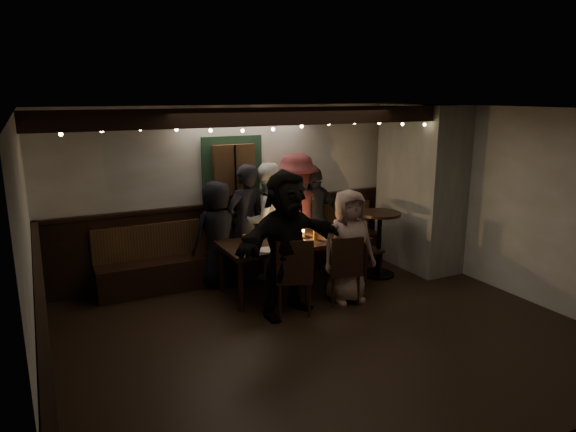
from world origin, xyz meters
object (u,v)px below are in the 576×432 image
person_a (217,234)px  person_f (286,243)px  person_d (297,213)px  person_b (246,224)px  high_top (379,236)px  chair_end (363,246)px  dining_table (294,244)px  person_g (348,246)px  person_e (315,218)px  person_c (266,221)px  chair_near_right (344,266)px  chair_near_left (294,272)px

person_a → person_f: person_f is taller
person_d → person_b: bearing=-1.7°
high_top → person_b: bearing=159.5°
chair_end → person_f: person_f is taller
dining_table → person_f: size_ratio=1.12×
chair_end → person_b: (-1.64, 0.68, 0.38)m
person_g → high_top: bearing=37.8°
chair_end → person_e: bearing=119.5°
person_b → person_e: 1.22m
person_d → person_e: person_d is taller
dining_table → person_c: (-0.13, 0.68, 0.20)m
chair_end → person_f: bearing=-157.6°
chair_near_right → person_c: 1.57m
chair_near_right → person_d: size_ratio=0.51×
person_a → person_b: (0.43, -0.03, 0.11)m
chair_end → person_f: size_ratio=0.48×
dining_table → person_a: person_a is taller
chair_near_right → person_e: (0.39, 1.51, 0.29)m
chair_near_right → person_a: size_ratio=0.61×
high_top → person_e: (-0.70, 0.78, 0.19)m
high_top → person_e: size_ratio=0.61×
chair_end → person_g: (-0.71, -0.68, 0.27)m
person_d → person_f: 1.68m
person_c → person_e: (0.87, 0.06, -0.06)m
chair_near_right → person_g: 0.27m
high_top → person_f: person_f is taller
chair_end → person_d: 1.14m
dining_table → person_d: (0.42, 0.74, 0.25)m
chair_end → person_a: person_a is taller
chair_near_left → chair_near_right: chair_near_left is taller
dining_table → person_g: (0.46, -0.68, 0.09)m
chair_near_right → person_e: 1.59m
person_e → person_g: bearing=70.0°
dining_table → high_top: high_top is taller
high_top → person_g: bearing=-147.0°
chair_near_right → chair_end: chair_near_right is taller
person_g → person_a: bearing=139.5°
person_a → person_c: bearing=167.0°
chair_near_left → chair_near_right: size_ratio=1.06×
person_e → person_b: bearing=-5.5°
chair_near_left → person_f: person_f is taller
chair_end → person_c: (-1.30, 0.69, 0.38)m
chair_end → person_b: person_b is taller
dining_table → chair_near_right: (0.35, -0.77, -0.15)m
person_b → person_e: bearing=165.8°
person_e → person_f: (-1.21, -1.42, 0.11)m
chair_near_right → chair_end: bearing=43.0°
person_b → person_c: (0.34, 0.01, -0.00)m
person_e → person_g: person_e is taller
high_top → dining_table: bearing=178.3°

